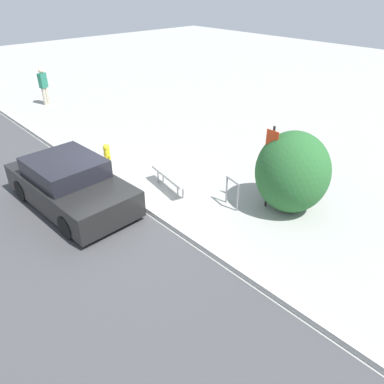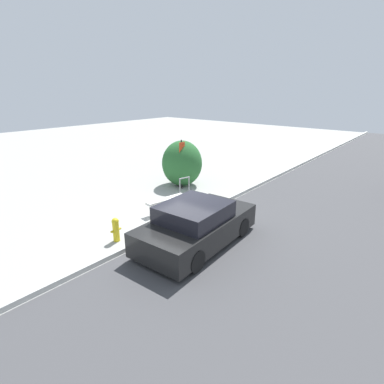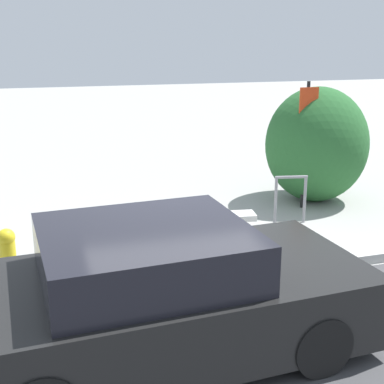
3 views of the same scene
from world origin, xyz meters
TOP-DOWN VIEW (x-y plane):
  - ground_plane at (0.00, 0.00)m, footprint 60.00×60.00m
  - curb at (0.00, 0.00)m, footprint 60.00×0.20m
  - bench at (0.44, 1.14)m, footprint 1.68×0.58m
  - bike_rack at (2.26, 1.81)m, footprint 0.55×0.16m
  - sign_post at (2.88, 2.51)m, footprint 0.36×0.08m
  - fire_hydrant at (-2.22, 0.66)m, footprint 0.36×0.22m
  - shrub_hedge at (3.33, 2.89)m, footprint 1.93×1.90m
  - pedestrian at (-10.21, 2.06)m, footprint 0.36×0.45m
  - parked_car_near at (-0.76, -1.33)m, footprint 4.10×2.06m

SIDE VIEW (x-z plane):
  - ground_plane at x=0.00m, z-range 0.00..0.00m
  - curb at x=0.00m, z-range 0.00..0.13m
  - fire_hydrant at x=-2.22m, z-range 0.03..0.79m
  - bench at x=0.44m, z-range 0.21..0.74m
  - bike_rack at x=2.26m, z-range 0.09..0.91m
  - parked_car_near at x=-0.76m, z-range -0.04..1.28m
  - pedestrian at x=-10.21m, z-range 0.06..1.79m
  - shrub_hedge at x=3.33m, z-range 0.00..2.17m
  - sign_post at x=2.88m, z-range 0.23..2.53m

